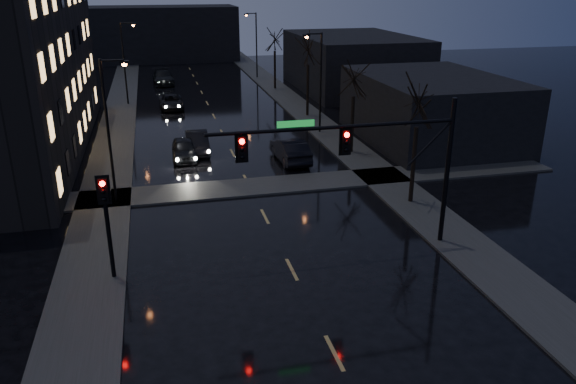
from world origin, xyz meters
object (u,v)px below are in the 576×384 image
oncoming_car_b (197,142)px  lead_car (290,150)px  oncoming_car_c (171,102)px  oncoming_car_a (184,149)px  oncoming_car_d (163,77)px

oncoming_car_b → lead_car: size_ratio=0.90×
oncoming_car_b → oncoming_car_c: bearing=95.3°
oncoming_car_b → oncoming_car_c: (-1.18, 15.47, -0.07)m
oncoming_car_a → oncoming_car_b: (1.02, 1.41, 0.03)m
lead_car → oncoming_car_a: bearing=-20.3°
lead_car → oncoming_car_b: bearing=-33.8°
lead_car → oncoming_car_d: bearing=-79.6°
oncoming_car_b → oncoming_car_d: (-1.51, 29.60, 0.08)m
oncoming_car_c → oncoming_car_d: (-0.33, 14.13, 0.16)m
oncoming_car_a → oncoming_car_d: 31.01m
oncoming_car_a → oncoming_car_c: 16.88m
oncoming_car_b → oncoming_car_d: 29.64m
oncoming_car_d → lead_car: bearing=-80.3°
oncoming_car_b → oncoming_car_c: 15.52m
oncoming_car_c → lead_car: 20.50m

